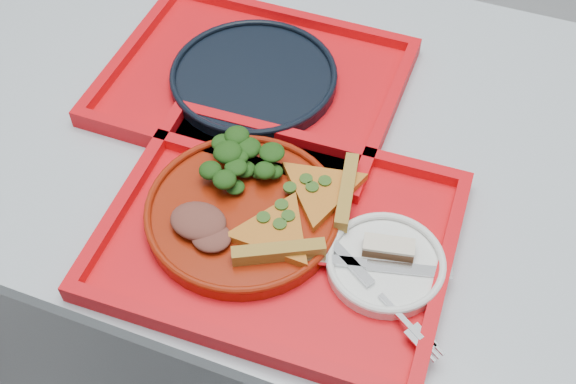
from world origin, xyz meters
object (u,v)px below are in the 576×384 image
object	(u,v)px
tray_main	(279,238)
dessert_bar	(389,248)
navy_plate	(254,79)
tray_far	(254,85)
dinner_plate	(243,214)

from	to	relation	value
tray_main	dessert_bar	world-z (taller)	dessert_bar
tray_main	navy_plate	xyz separation A→B (m)	(-0.14, 0.26, 0.01)
tray_far	dessert_bar	size ratio (longest dim) A/B	6.55
tray_main	dinner_plate	world-z (taller)	dinner_plate
tray_far	dinner_plate	world-z (taller)	dinner_plate
tray_far	dessert_bar	xyz separation A→B (m)	(0.29, -0.24, 0.03)
dinner_plate	dessert_bar	distance (m)	0.20
tray_main	dinner_plate	xyz separation A→B (m)	(-0.06, 0.01, 0.02)
dessert_bar	dinner_plate	bearing A→B (deg)	170.46
dinner_plate	dessert_bar	xyz separation A→B (m)	(0.20, 0.01, 0.01)
tray_far	navy_plate	world-z (taller)	navy_plate
tray_main	tray_far	size ratio (longest dim) A/B	1.00
tray_main	navy_plate	distance (m)	0.30
dinner_plate	navy_plate	size ratio (longest dim) A/B	1.00
dinner_plate	navy_plate	xyz separation A→B (m)	(-0.09, 0.25, -0.00)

